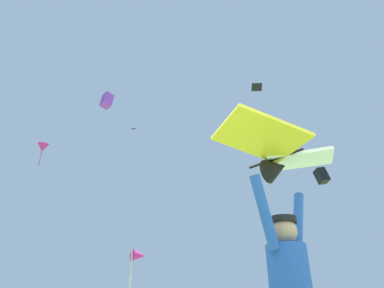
# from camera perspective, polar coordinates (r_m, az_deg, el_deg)

# --- Properties ---
(held_stunt_kite) EXTENTS (1.56, 0.96, 0.38)m
(held_stunt_kite) POSITION_cam_1_polar(r_m,az_deg,el_deg) (3.35, 14.37, -1.80)
(held_stunt_kite) COLOR black
(distant_kite_magenta_low_left) EXTENTS (1.44, 1.54, 2.35)m
(distant_kite_magenta_low_left) POSITION_cam_1_polar(r_m,az_deg,el_deg) (34.32, -23.47, -0.54)
(distant_kite_magenta_low_left) COLOR #DB2393
(distant_kite_black_high_left) EXTENTS (0.76, 0.74, 0.31)m
(distant_kite_black_high_left) POSITION_cam_1_polar(r_m,az_deg,el_deg) (23.31, 10.65, 9.26)
(distant_kite_black_high_left) COLOR black
(distant_kite_purple_mid_right) EXTENTS (0.91, 0.83, 1.16)m
(distant_kite_purple_mid_right) POSITION_cam_1_polar(r_m,az_deg,el_deg) (25.78, -13.89, 6.99)
(distant_kite_purple_mid_right) COLOR purple
(distant_kite_black_overhead_distant) EXTENTS (0.59, 0.59, 0.21)m
(distant_kite_black_overhead_distant) POSITION_cam_1_polar(r_m,az_deg,el_deg) (35.11, -9.66, 2.53)
(distant_kite_black_overhead_distant) COLOR black
(distant_kite_black_low_right) EXTENTS (0.67, 0.73, 0.87)m
(distant_kite_black_low_right) POSITION_cam_1_polar(r_m,az_deg,el_deg) (18.13, 20.64, -4.93)
(distant_kite_black_low_right) COLOR black
(marker_flag) EXTENTS (0.30, 0.24, 2.12)m
(marker_flag) POSITION_cam_1_polar(r_m,az_deg,el_deg) (7.36, -9.09, -18.98)
(marker_flag) COLOR silver
(marker_flag) RESTS_ON ground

